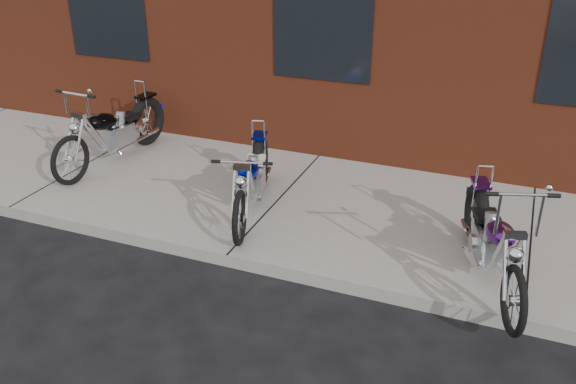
% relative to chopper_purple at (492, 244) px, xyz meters
% --- Properties ---
extents(ground, '(120.00, 120.00, 0.00)m').
position_rel_chopper_purple_xyz_m(ground, '(-2.62, -0.58, -0.54)').
color(ground, black).
rests_on(ground, ground).
extents(sidewalk, '(22.00, 3.00, 0.15)m').
position_rel_chopper_purple_xyz_m(sidewalk, '(-2.62, 0.92, -0.47)').
color(sidewalk, '#A3998F').
rests_on(sidewalk, ground).
extents(chopper_purple, '(0.83, 2.11, 1.22)m').
position_rel_chopper_purple_xyz_m(chopper_purple, '(0.00, 0.00, 0.00)').
color(chopper_purple, black).
rests_on(chopper_purple, sidewalk).
extents(chopper_blue, '(0.75, 2.08, 0.93)m').
position_rel_chopper_purple_xyz_m(chopper_blue, '(-2.81, 0.48, -0.01)').
color(chopper_blue, black).
rests_on(chopper_blue, sidewalk).
extents(chopper_third, '(0.57, 2.33, 1.18)m').
position_rel_chopper_purple_xyz_m(chopper_third, '(-5.27, 1.15, 0.03)').
color(chopper_third, black).
rests_on(chopper_third, sidewalk).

